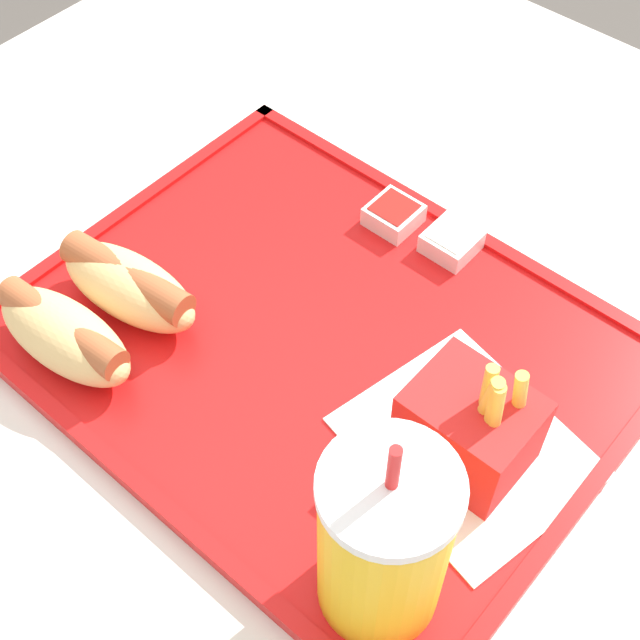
% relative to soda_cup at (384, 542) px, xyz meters
% --- Properties ---
extents(dining_table, '(1.08, 1.10, 0.76)m').
position_rel_soda_cup_xyz_m(dining_table, '(0.13, -0.09, -0.46)').
color(dining_table, beige).
rests_on(dining_table, ground_plane).
extents(food_tray, '(0.45, 0.36, 0.01)m').
position_rel_soda_cup_xyz_m(food_tray, '(0.15, -0.12, -0.08)').
color(food_tray, red).
rests_on(food_tray, dining_table).
extents(paper_napkin, '(0.18, 0.16, 0.00)m').
position_rel_soda_cup_xyz_m(paper_napkin, '(0.02, -0.12, -0.07)').
color(paper_napkin, white).
rests_on(paper_napkin, food_tray).
extents(soda_cup, '(0.08, 0.08, 0.18)m').
position_rel_soda_cup_xyz_m(soda_cup, '(0.00, 0.00, 0.00)').
color(soda_cup, gold).
rests_on(soda_cup, food_tray).
extents(hot_dog_far, '(0.13, 0.06, 0.05)m').
position_rel_soda_cup_xyz_m(hot_dog_far, '(0.29, 0.01, -0.05)').
color(hot_dog_far, '#DBB270').
rests_on(hot_dog_far, food_tray).
extents(hot_dog_near, '(0.13, 0.07, 0.05)m').
position_rel_soda_cup_xyz_m(hot_dog_near, '(0.29, -0.05, -0.05)').
color(hot_dog_near, '#DBB270').
rests_on(hot_dog_near, food_tray).
extents(fries_carton, '(0.08, 0.07, 0.11)m').
position_rel_soda_cup_xyz_m(fries_carton, '(0.01, -0.12, -0.03)').
color(fries_carton, red).
rests_on(fries_carton, food_tray).
extents(sauce_cup_mayo, '(0.04, 0.04, 0.02)m').
position_rel_soda_cup_xyz_m(sauce_cup_mayo, '(0.14, -0.27, -0.06)').
color(sauce_cup_mayo, silver).
rests_on(sauce_cup_mayo, food_tray).
extents(sauce_cup_ketchup, '(0.04, 0.04, 0.02)m').
position_rel_soda_cup_xyz_m(sauce_cup_ketchup, '(0.19, -0.26, -0.06)').
color(sauce_cup_ketchup, silver).
rests_on(sauce_cup_ketchup, food_tray).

